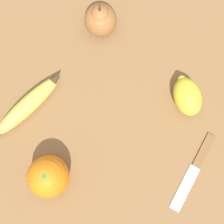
{
  "coord_description": "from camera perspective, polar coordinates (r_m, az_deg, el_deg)",
  "views": [
    {
      "loc": [
        -0.22,
        -0.02,
        0.66
      ],
      "look_at": [
        -0.09,
        0.01,
        0.03
      ],
      "focal_mm": 50.0,
      "sensor_mm": 36.0,
      "label": 1
    }
  ],
  "objects": [
    {
      "name": "orange",
      "position": [
        0.63,
        -11.56,
        -11.48
      ],
      "size": [
        0.08,
        0.08,
        0.08
      ],
      "color": "orange",
      "rests_on": "ground_plane"
    },
    {
      "name": "lemon",
      "position": [
        0.67,
        13.61,
        2.82
      ],
      "size": [
        0.1,
        0.09,
        0.06
      ],
      "rotation": [
        0.0,
        0.0,
        0.47
      ],
      "color": "yellow",
      "rests_on": "ground_plane"
    },
    {
      "name": "paring_knife",
      "position": [
        0.67,
        14.9,
        -9.94
      ],
      "size": [
        0.17,
        0.07,
        0.01
      ],
      "rotation": [
        0.0,
        0.0,
        1.27
      ],
      "color": "silver",
      "rests_on": "ground_plane"
    },
    {
      "name": "pear",
      "position": [
        0.7,
        -2.12,
        16.58
      ],
      "size": [
        0.07,
        0.07,
        0.09
      ],
      "color": "#A36633",
      "rests_on": "ground_plane"
    },
    {
      "name": "banana",
      "position": [
        0.68,
        -14.98,
        1.35
      ],
      "size": [
        0.17,
        0.12,
        0.04
      ],
      "rotation": [
        0.0,
        0.0,
        5.72
      ],
      "color": "#DBCC4C",
      "rests_on": "ground_plane"
    },
    {
      "name": "ground_plane",
      "position": [
        0.69,
        2.49,
        6.46
      ],
      "size": [
        3.0,
        3.0,
        0.0
      ],
      "primitive_type": "plane",
      "color": "olive"
    }
  ]
}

